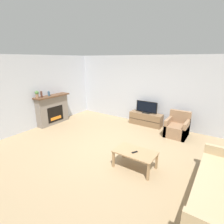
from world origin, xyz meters
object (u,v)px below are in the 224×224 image
Objects in this scene: armchair at (177,128)px; coffee_table at (135,154)px; mantel_vase_left at (41,94)px; mantel_vase_centre_left at (49,94)px; tv at (147,108)px; tv_stand at (146,119)px; potted_plant at (37,94)px; remote at (135,152)px; fireplace at (53,109)px.

armchair is 0.84× the size of coffee_table.
mantel_vase_left reaches higher than mantel_vase_centre_left.
tv is at bearing 36.58° from mantel_vase_left.
mantel_vase_centre_left is at bearing -159.41° from armchair.
mantel_vase_centre_left reaches higher than tv_stand.
coffee_table is at bearing -71.58° from tv.
potted_plant is at bearing -141.39° from tv.
mantel_vase_centre_left is at bearing 90.00° from potted_plant.
remote is at bearing -7.08° from mantel_vase_left.
fireplace is 5.95× the size of mantel_vase_left.
fireplace is 3.77m from tv.
tv_stand is (3.23, 1.95, -0.35)m from fireplace.
armchair is 2.52m from coffee_table.
mantel_vase_centre_left is 0.20× the size of coffee_table.
mantel_vase_left is 0.28× the size of tv.
mantel_vase_left is 4.29m from coffee_table.
coffee_table is at bearing -6.43° from mantel_vase_left.
mantel_vase_left is 0.33m from mantel_vase_centre_left.
tv is at bearing 164.60° from armchair.
fireplace is at bearing -163.93° from remote.
fireplace is at bearing 98.81° from mantel_vase_centre_left.
remote reaches higher than coffee_table.
fireplace is 1.69× the size of tv.
armchair reaches higher than remote.
mantel_vase_centre_left reaches higher than fireplace.
potted_plant is at bearing -88.43° from fireplace.
potted_plant is (0.00, -0.51, 0.07)m from mantel_vase_centre_left.
potted_plant is 1.82× the size of remote.
mantel_vase_left is 0.19× the size of tv_stand.
mantel_vase_left reaches higher than coffee_table.
mantel_vase_left reaches higher than remote.
mantel_vase_left is (0.02, -0.44, 0.69)m from fireplace.
tv_stand is 1.36m from armchair.
tv is at bearing 32.64° from mantel_vase_centre_left.
coffee_table is at bearing -71.59° from tv_stand.
armchair is (4.54, 1.59, -0.32)m from fireplace.
potted_plant is (0.02, -0.62, 0.74)m from fireplace.
tv_stand is at bearing 137.20° from remote.
mantel_vase_centre_left is (-0.00, 0.33, -0.03)m from mantel_vase_left.
mantel_vase_left is 0.19m from potted_plant.
tv is 3.07m from remote.
fireplace is 4.28m from coffee_table.
tv is 1.42m from armchair.
armchair is (4.52, 2.21, -1.06)m from potted_plant.
coffee_table is at bearing -12.21° from fireplace.
coffee_table is (0.95, -2.86, 0.14)m from tv_stand.
armchair is (1.31, -0.36, -0.44)m from tv.
mantel_vase_centre_left is 4.93m from armchair.
armchair is at bearing 111.15° from remote.
mantel_vase_centre_left is 4.34m from remote.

